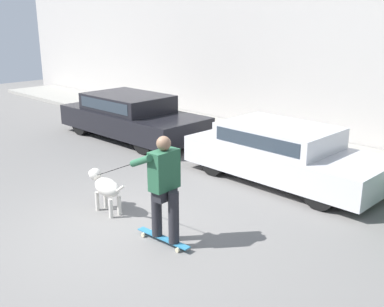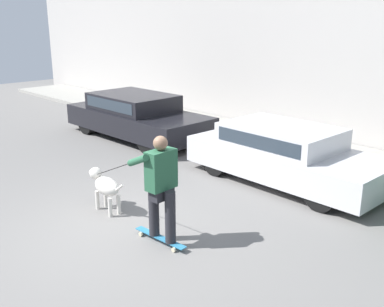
{
  "view_description": "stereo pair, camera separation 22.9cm",
  "coord_description": "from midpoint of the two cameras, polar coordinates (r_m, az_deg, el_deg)",
  "views": [
    {
      "loc": [
        5.2,
        -3.93,
        3.27
      ],
      "look_at": [
        -0.14,
        1.53,
        0.95
      ],
      "focal_mm": 42.0,
      "sensor_mm": 36.0,
      "label": 1
    },
    {
      "loc": [
        5.36,
        -3.76,
        3.27
      ],
      "look_at": [
        -0.14,
        1.53,
        0.95
      ],
      "focal_mm": 42.0,
      "sensor_mm": 36.0,
      "label": 2
    }
  ],
  "objects": [
    {
      "name": "ground_plane",
      "position": [
        7.3,
        -7.11,
        -9.83
      ],
      "size": [
        36.0,
        36.0,
        0.0
      ],
      "primitive_type": "plane",
      "color": "slate"
    },
    {
      "name": "sidewalk_curb",
      "position": [
        11.52,
        16.89,
        -0.0
      ],
      "size": [
        30.0,
        2.26,
        0.13
      ],
      "color": "gray",
      "rests_on": "ground_plane"
    },
    {
      "name": "back_wall",
      "position": [
        12.26,
        20.9,
        11.7
      ],
      "size": [
        32.0,
        0.3,
        4.78
      ],
      "color": "#B2ADA8",
      "rests_on": "ground_plane"
    },
    {
      "name": "dog",
      "position": [
        7.93,
        -10.14,
        -4.05
      ],
      "size": [
        1.07,
        0.34,
        0.72
      ],
      "rotation": [
        0.0,
        0.0,
        3.09
      ],
      "color": "beige",
      "rests_on": "ground_plane"
    },
    {
      "name": "parked_car_0",
      "position": [
        12.72,
        -6.55,
        4.73
      ],
      "size": [
        4.54,
        1.87,
        1.22
      ],
      "rotation": [
        0.0,
        0.0,
        0.01
      ],
      "color": "black",
      "rests_on": "ground_plane"
    },
    {
      "name": "skateboarder",
      "position": [
        6.53,
        -2.98,
        -3.92
      ],
      "size": [
        2.38,
        0.65,
        1.68
      ],
      "rotation": [
        0.0,
        0.0,
        3.2
      ],
      "color": "beige",
      "rests_on": "ground_plane"
    },
    {
      "name": "parked_car_1",
      "position": [
        9.39,
        12.39,
        -0.13
      ],
      "size": [
        4.16,
        1.8,
        1.16
      ],
      "rotation": [
        0.0,
        0.0,
        -0.02
      ],
      "color": "black",
      "rests_on": "ground_plane"
    }
  ]
}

